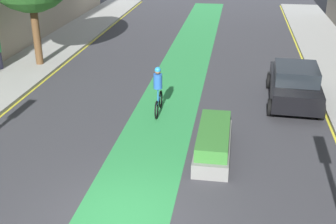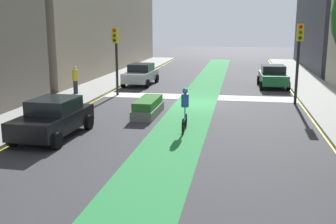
{
  "view_description": "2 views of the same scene",
  "coord_description": "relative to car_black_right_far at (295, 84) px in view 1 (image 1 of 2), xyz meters",
  "views": [
    {
      "loc": [
        2.5,
        -8.44,
        6.72
      ],
      "look_at": [
        0.47,
        4.32,
        1.0
      ],
      "focal_mm": 46.84,
      "sensor_mm": 36.0,
      "label": 1
    },
    {
      "loc": [
        -2.48,
        23.18,
        4.5
      ],
      "look_at": [
        0.41,
        6.89,
        0.92
      ],
      "focal_mm": 43.63,
      "sensor_mm": 36.0,
      "label": 2
    }
  ],
  "objects": [
    {
      "name": "ground_plane",
      "position": [
        -4.86,
        -8.24,
        -0.8
      ],
      "size": [
        120.0,
        120.0,
        0.0
      ],
      "primitive_type": "plane",
      "color": "#38383D"
    },
    {
      "name": "bike_lane_paint",
      "position": [
        -4.86,
        -8.24,
        -0.8
      ],
      "size": [
        2.4,
        60.0,
        0.01
      ],
      "primitive_type": "cube",
      "color": "#2D8C47",
      "rests_on": "ground_plane"
    },
    {
      "name": "car_black_right_far",
      "position": [
        0.0,
        0.0,
        0.0
      ],
      "size": [
        2.15,
        4.26,
        1.57
      ],
      "color": "black",
      "rests_on": "ground_plane"
    },
    {
      "name": "cyclist_in_lane",
      "position": [
        -5.09,
        -1.88,
        0.17
      ],
      "size": [
        0.32,
        1.73,
        1.86
      ],
      "color": "black",
      "rests_on": "ground_plane"
    },
    {
      "name": "median_planter",
      "position": [
        -2.86,
        -4.6,
        -0.4
      ],
      "size": [
        1.04,
        3.21,
        0.85
      ],
      "color": "slate",
      "rests_on": "ground_plane"
    }
  ]
}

